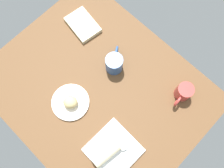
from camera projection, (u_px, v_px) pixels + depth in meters
dining_table at (98, 90)px, 129.89cm from camera, size 110.00×90.00×4.00cm
round_plate at (70, 102)px, 125.20cm from camera, size 19.35×19.35×1.40cm
scone_pastry at (70, 102)px, 121.53cm from camera, size 9.67×9.65×5.86cm
square_plate at (113, 150)px, 118.30cm from camera, size 22.71×22.71×1.60cm
sauce_cup at (123, 146)px, 116.96cm from camera, size 4.52×4.52×2.20cm
breakfast_wrap at (106, 153)px, 114.00cm from camera, size 8.08×14.50×6.43cm
book_stack at (83, 25)px, 137.47cm from camera, size 20.71×15.83×2.63cm
coffee_mug at (183, 92)px, 122.61cm from camera, size 8.17×13.04×9.18cm
second_mug at (114, 63)px, 126.57cm from camera, size 10.55×13.21×10.33cm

